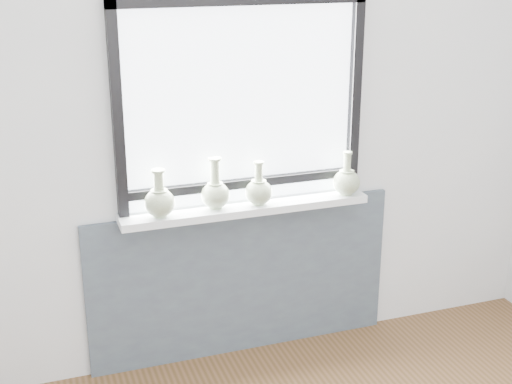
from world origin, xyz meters
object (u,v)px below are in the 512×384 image
object	(u,v)px
windowsill	(246,208)
vase_d	(346,181)
vase_a	(160,201)
vase_b	(215,192)
vase_c	(259,190)

from	to	relation	value
windowsill	vase_d	size ratio (longest dim) A/B	5.55
vase_a	vase_b	xyz separation A→B (m)	(0.29, 0.02, 0.00)
vase_b	vase_c	world-z (taller)	vase_b
windowsill	vase_b	xyz separation A→B (m)	(-0.16, 0.00, 0.10)
vase_b	vase_c	distance (m)	0.23
windowsill	vase_a	size ratio (longest dim) A/B	5.43
vase_a	vase_d	distance (m)	1.02
windowsill	vase_b	distance (m)	0.19
vase_c	vase_b	bearing A→B (deg)	174.34
vase_c	vase_d	size ratio (longest dim) A/B	0.97
vase_a	vase_c	distance (m)	0.52
windowsill	vase_b	world-z (taller)	vase_b
vase_d	vase_b	bearing A→B (deg)	177.60
windowsill	vase_b	bearing A→B (deg)	179.59
vase_c	vase_a	bearing A→B (deg)	-179.72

